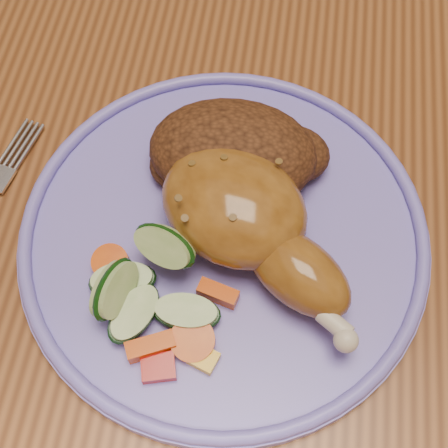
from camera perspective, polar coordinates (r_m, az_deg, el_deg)
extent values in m
plane|color=#57311E|center=(1.20, 3.66, -15.61)|extent=(4.00, 4.00, 0.00)
cube|color=brown|center=(0.52, 8.25, 1.73)|extent=(0.90, 1.40, 0.04)
cube|color=#4C2D16|center=(1.10, 8.30, 19.03)|extent=(0.42, 0.42, 0.04)
cylinder|color=#4C2D16|center=(1.16, -2.63, 5.83)|extent=(0.04, 0.04, 0.41)
cylinder|color=#4C2D16|center=(1.39, -0.15, 18.17)|extent=(0.04, 0.04, 0.41)
cylinder|color=#4C2D16|center=(1.18, 14.98, 3.61)|extent=(0.04, 0.04, 0.41)
cylinder|color=#4C2D16|center=(1.40, 15.21, 16.15)|extent=(0.04, 0.04, 0.41)
cylinder|color=#786CDA|center=(0.47, 0.00, -1.20)|extent=(0.30, 0.30, 0.01)
torus|color=#786CDA|center=(0.46, 0.00, -0.58)|extent=(0.30, 0.30, 0.01)
ellipsoid|color=#925B1E|center=(0.44, 0.91, 1.68)|extent=(0.14, 0.13, 0.06)
ellipsoid|color=#925B1E|center=(0.43, 6.77, -4.34)|extent=(0.10, 0.09, 0.04)
sphere|color=beige|center=(0.42, 11.09, -10.39)|extent=(0.02, 0.02, 0.02)
ellipsoid|color=#4F2913|center=(0.47, 0.81, 6.57)|extent=(0.13, 0.09, 0.06)
ellipsoid|color=#4F2913|center=(0.48, 5.95, 6.40)|extent=(0.06, 0.05, 0.03)
ellipsoid|color=#4F2913|center=(0.48, -3.72, 5.40)|extent=(0.05, 0.05, 0.03)
cube|color=#A50A05|center=(0.42, -6.02, -12.91)|extent=(0.03, 0.02, 0.01)
cube|color=#E5A507|center=(0.42, -1.89, -12.18)|extent=(0.02, 0.02, 0.01)
cube|color=#E85407|center=(0.44, -0.55, -6.35)|extent=(0.03, 0.02, 0.01)
cylinder|color=#E85407|center=(0.43, -2.88, -10.56)|extent=(0.03, 0.03, 0.02)
cube|color=#E85407|center=(0.43, -6.72, -11.07)|extent=(0.03, 0.02, 0.01)
cylinder|color=#E85407|center=(0.45, -10.31, -3.54)|extent=(0.03, 0.03, 0.02)
cylinder|color=#B7CE86|center=(0.43, -8.25, -8.10)|extent=(0.06, 0.06, 0.02)
cylinder|color=#B7CE86|center=(0.43, -10.02, -5.88)|extent=(0.04, 0.05, 0.04)
cylinder|color=#B7CE86|center=(0.44, -9.27, -5.11)|extent=(0.05, 0.05, 0.02)
cylinder|color=#B7CE86|center=(0.43, -3.46, -8.06)|extent=(0.04, 0.04, 0.02)
cylinder|color=#B7CE86|center=(0.43, -5.45, -2.02)|extent=(0.06, 0.05, 0.04)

